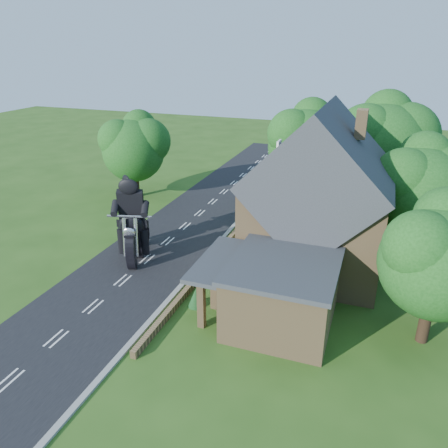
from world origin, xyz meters
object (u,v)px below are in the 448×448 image
(annex, at_px, (280,291))
(motorcycle_lead, at_px, (135,252))
(motorcycle_follow, at_px, (134,237))
(house, at_px, (318,202))
(garden_wall, at_px, (218,254))

(annex, distance_m, motorcycle_lead, 10.72)
(motorcycle_follow, bearing_deg, annex, -170.69)
(motorcycle_follow, bearing_deg, house, -138.88)
(motorcycle_follow, bearing_deg, motorcycle_lead, 155.44)
(garden_wall, distance_m, annex, 8.19)
(garden_wall, xyz_separation_m, motorcycle_lead, (-4.68, -2.80, 0.67))
(house, height_order, motorcycle_follow, house)
(garden_wall, bearing_deg, motorcycle_follow, -172.67)
(house, xyz_separation_m, motorcycle_follow, (-12.17, -1.77, -3.54))
(garden_wall, distance_m, house, 7.52)
(house, xyz_separation_m, motorcycle_lead, (-10.87, -3.80, -3.47))
(motorcycle_lead, relative_size, motorcycle_follow, 1.09)
(annex, bearing_deg, motorcycle_lead, 163.68)
(house, bearing_deg, motorcycle_lead, -160.74)
(garden_wall, relative_size, motorcycle_lead, 11.74)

